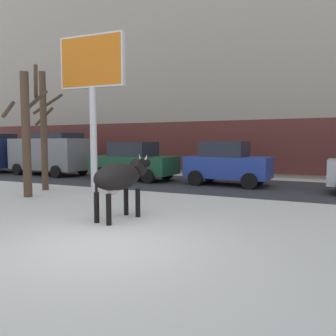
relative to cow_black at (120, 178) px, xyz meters
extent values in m
plane|color=silver|center=(0.75, -1.70, -0.99)|extent=(120.00, 120.00, 0.00)
cube|color=#333338|center=(0.75, 6.98, -0.99)|extent=(60.00, 5.60, 0.01)
cube|color=#A39989|center=(0.75, 14.15, 5.51)|extent=(44.00, 6.00, 13.00)
cube|color=#5B2823|center=(0.75, 11.10, 0.61)|extent=(43.12, 0.10, 2.80)
ellipsoid|color=black|center=(-0.01, -0.07, 0.03)|extent=(0.85, 1.49, 0.64)
cylinder|color=black|center=(-0.11, 0.45, -0.64)|extent=(0.12, 0.12, 0.70)
cylinder|color=black|center=(0.27, 0.37, -0.64)|extent=(0.12, 0.12, 0.70)
cylinder|color=black|center=(-0.30, -0.51, -0.64)|extent=(0.12, 0.12, 0.70)
cylinder|color=black|center=(0.09, -0.59, -0.64)|extent=(0.12, 0.12, 0.70)
cylinder|color=black|center=(0.13, 0.67, 0.21)|extent=(0.35, 0.52, 0.44)
ellipsoid|color=black|center=(0.17, 0.88, 0.31)|extent=(0.32, 0.48, 0.28)
cone|color=beige|center=(0.05, 0.86, 0.47)|extent=(0.12, 0.08, 0.15)
cone|color=beige|center=(0.27, 0.82, 0.47)|extent=(0.12, 0.08, 0.15)
cylinder|color=black|center=(-0.14, -0.72, -0.22)|extent=(0.06, 0.06, 0.60)
ellipsoid|color=beige|center=(-0.05, -0.24, -0.27)|extent=(0.29, 0.32, 0.20)
cylinder|color=silver|center=(-3.07, 3.02, 0.91)|extent=(0.24, 0.24, 3.80)
cube|color=silver|center=(-3.07, 3.02, 3.66)|extent=(2.53, 0.38, 1.82)
cube|color=orange|center=(-3.07, 2.99, 3.66)|extent=(2.41, 0.33, 1.70)
cylinder|color=black|center=(-12.88, 8.04, -0.67)|extent=(0.65, 0.26, 0.64)
cube|color=slate|center=(-9.35, 7.26, 0.18)|extent=(4.71, 2.18, 1.70)
cube|color=#1E232D|center=(-9.05, 7.24, 1.18)|extent=(3.10, 1.85, 0.30)
cylinder|color=black|center=(-7.80, 8.11, -0.67)|extent=(0.65, 0.26, 0.64)
cylinder|color=black|center=(-7.92, 6.22, -0.67)|extent=(0.65, 0.26, 0.64)
cylinder|color=black|center=(-10.78, 8.30, -0.67)|extent=(0.65, 0.26, 0.64)
cylinder|color=black|center=(-10.90, 6.40, -0.67)|extent=(0.65, 0.26, 0.64)
cube|color=#194C2D|center=(-3.89, 7.15, -0.25)|extent=(4.30, 2.02, 0.84)
cube|color=#1E232D|center=(-3.89, 7.15, 0.51)|extent=(2.09, 1.67, 0.68)
cylinder|color=black|center=(-2.48, 7.95, -0.67)|extent=(0.65, 0.26, 0.64)
cylinder|color=black|center=(-2.59, 6.19, -0.67)|extent=(0.65, 0.26, 0.64)
cylinder|color=black|center=(-5.20, 8.12, -0.67)|extent=(0.65, 0.26, 0.64)
cylinder|color=black|center=(-5.31, 6.36, -0.67)|extent=(0.65, 0.26, 0.64)
cube|color=#233D9E|center=(0.76, 7.20, -0.22)|extent=(3.60, 1.91, 0.90)
cube|color=#1E232D|center=(0.61, 7.21, 0.55)|extent=(1.89, 1.60, 0.64)
cylinder|color=black|center=(1.95, 7.98, -0.67)|extent=(0.65, 0.26, 0.64)
cylinder|color=black|center=(1.84, 6.28, -0.67)|extent=(0.65, 0.26, 0.64)
cylinder|color=black|center=(-0.32, 8.12, -0.67)|extent=(0.65, 0.26, 0.64)
cylinder|color=black|center=(-0.43, 6.42, -0.67)|extent=(0.65, 0.26, 0.64)
cylinder|color=#282833|center=(-9.03, 10.27, -0.55)|extent=(0.24, 0.24, 0.88)
cube|color=brown|center=(-9.03, 10.27, 0.21)|extent=(0.36, 0.22, 0.64)
sphere|color=tan|center=(-9.03, 10.27, 0.64)|extent=(0.20, 0.20, 0.20)
cylinder|color=#4C3828|center=(-5.26, 2.85, 1.24)|extent=(0.24, 0.24, 4.47)
cylinder|color=#4C3828|center=(-5.46, 3.10, 1.84)|extent=(0.62, 0.54, 0.76)
cylinder|color=#4C3828|center=(-5.52, 3.36, 2.34)|extent=(1.12, 0.64, 0.83)
cylinder|color=#4C3828|center=(-4.58, 1.41, 1.08)|extent=(0.27, 0.27, 4.13)
cylinder|color=#4C3828|center=(-5.01, 1.12, 1.92)|extent=(0.71, 0.98, 0.65)
cylinder|color=#4C3828|center=(-4.34, 1.67, 2.83)|extent=(0.68, 0.63, 1.03)
cylinder|color=#4C3828|center=(-4.53, 1.88, 2.29)|extent=(1.01, 0.23, 0.59)
camera|label=1|loc=(4.28, -6.52, 0.86)|focal=35.04mm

